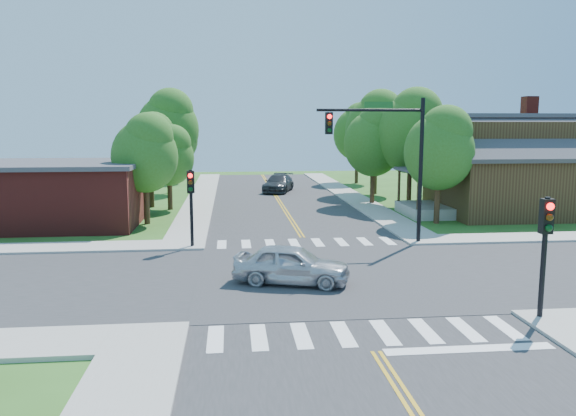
{
  "coord_description": "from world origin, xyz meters",
  "views": [
    {
      "loc": [
        -3.72,
        -21.15,
        5.92
      ],
      "look_at": [
        -1.17,
        3.66,
        2.2
      ],
      "focal_mm": 35.0,
      "sensor_mm": 36.0,
      "label": 1
    }
  ],
  "objects": [
    {
      "name": "signal_mast_ne",
      "position": [
        3.91,
        5.59,
        4.85
      ],
      "size": [
        5.3,
        0.42,
        7.2
      ],
      "color": "black",
      "rests_on": "ground"
    },
    {
      "name": "crosswalk_south",
      "position": [
        0.0,
        -6.2,
        0.05
      ],
      "size": [
        8.85,
        2.0,
        0.01
      ],
      "color": "white",
      "rests_on": "ground"
    },
    {
      "name": "tree_e_a",
      "position": [
        8.72,
        11.13,
        4.64
      ],
      "size": [
        4.16,
        3.96,
        7.08
      ],
      "color": "#382314",
      "rests_on": "ground"
    },
    {
      "name": "road_ns",
      "position": [
        0.0,
        0.0,
        0.02
      ],
      "size": [
        10.0,
        90.0,
        0.04
      ],
      "primitive_type": "cube",
      "color": "#2D2D30",
      "rests_on": "ground"
    },
    {
      "name": "ground",
      "position": [
        0.0,
        0.0,
        0.0
      ],
      "size": [
        100.0,
        100.0,
        0.0
      ],
      "primitive_type": "plane",
      "color": "#2E5A1C",
      "rests_on": "ground"
    },
    {
      "name": "sidewalk_nw",
      "position": [
        -15.82,
        15.82,
        0.07
      ],
      "size": [
        40.0,
        40.0,
        0.14
      ],
      "color": "#9E9B93",
      "rests_on": "ground"
    },
    {
      "name": "tree_w_a",
      "position": [
        -8.67,
        12.74,
        4.35
      ],
      "size": [
        3.91,
        3.71,
        6.64
      ],
      "color": "#382314",
      "rests_on": "ground"
    },
    {
      "name": "building_nw",
      "position": [
        -14.2,
        13.2,
        1.88
      ],
      "size": [
        10.4,
        8.4,
        3.73
      ],
      "color": "maroon",
      "rests_on": "ground"
    },
    {
      "name": "stop_bar",
      "position": [
        2.5,
        -7.6,
        0.0
      ],
      "size": [
        4.6,
        0.45,
        0.09
      ],
      "primitive_type": "cube",
      "color": "white",
      "rests_on": "ground"
    },
    {
      "name": "house_ne",
      "position": [
        15.11,
        14.23,
        3.33
      ],
      "size": [
        13.05,
        8.8,
        7.11
      ],
      "color": "#382313",
      "rests_on": "ground"
    },
    {
      "name": "tree_house",
      "position": [
        6.86,
        19.44,
        4.85
      ],
      "size": [
        4.36,
        4.14,
        7.41
      ],
      "color": "#382314",
      "rests_on": "ground"
    },
    {
      "name": "crosswalk_north",
      "position": [
        0.0,
        6.2,
        0.05
      ],
      "size": [
        8.85,
        2.0,
        0.01
      ],
      "color": "white",
      "rests_on": "ground"
    },
    {
      "name": "tree_w_c",
      "position": [
        -8.92,
        27.95,
        5.9
      ],
      "size": [
        5.29,
        5.03,
        9.0
      ],
      "color": "#382314",
      "rests_on": "ground"
    },
    {
      "name": "signal_pole_nw",
      "position": [
        -5.6,
        5.58,
        2.66
      ],
      "size": [
        0.34,
        0.42,
        3.8
      ],
      "color": "black",
      "rests_on": "ground"
    },
    {
      "name": "tree_w_d",
      "position": [
        -9.0,
        36.91,
        4.69
      ],
      "size": [
        4.22,
        4.01,
        7.17
      ],
      "color": "#382314",
      "rests_on": "ground"
    },
    {
      "name": "tree_e_b",
      "position": [
        9.19,
        17.95,
        5.61
      ],
      "size": [
        5.03,
        4.78,
        8.56
      ],
      "color": "#382314",
      "rests_on": "ground"
    },
    {
      "name": "road_ew",
      "position": [
        0.0,
        0.0,
        0.03
      ],
      "size": [
        90.0,
        10.0,
        0.04
      ],
      "primitive_type": "cube",
      "color": "#2D2D30",
      "rests_on": "ground"
    },
    {
      "name": "tree_e_d",
      "position": [
        9.08,
        34.53,
        5.32
      ],
      "size": [
        4.78,
        4.54,
        8.12
      ],
      "color": "#382314",
      "rests_on": "ground"
    },
    {
      "name": "intersection_patch",
      "position": [
        0.0,
        0.0,
        0.0
      ],
      "size": [
        10.2,
        10.2,
        0.06
      ],
      "primitive_type": "cube",
      "color": "#2D2D30",
      "rests_on": "ground"
    },
    {
      "name": "tree_w_b",
      "position": [
        -9.31,
        19.68,
        4.47
      ],
      "size": [
        4.01,
        3.81,
        6.83
      ],
      "color": "#382314",
      "rests_on": "ground"
    },
    {
      "name": "car_dgrey",
      "position": [
        0.47,
        27.84,
        0.75
      ],
      "size": [
        4.91,
        6.32,
        1.5
      ],
      "primitive_type": "imported",
      "rotation": [
        0.0,
        0.0,
        -0.28
      ],
      "color": "#303236",
      "rests_on": "ground"
    },
    {
      "name": "tree_bldg",
      "position": [
        -7.88,
        18.42,
        3.88
      ],
      "size": [
        3.49,
        3.32,
        5.93
      ],
      "color": "#382314",
      "rests_on": "ground"
    },
    {
      "name": "car_silver",
      "position": [
        -1.51,
        -0.96,
        0.74
      ],
      "size": [
        4.2,
        5.31,
        1.47
      ],
      "primitive_type": "imported",
      "rotation": [
        0.0,
        0.0,
        1.27
      ],
      "color": "silver",
      "rests_on": "ground"
    },
    {
      "name": "signal_pole_se",
      "position": [
        5.6,
        -5.62,
        2.66
      ],
      "size": [
        0.34,
        0.42,
        3.8
      ],
      "color": "black",
      "rests_on": "ground"
    },
    {
      "name": "centerline",
      "position": [
        0.0,
        0.0,
        0.05
      ],
      "size": [
        0.3,
        90.0,
        0.01
      ],
      "color": "gold",
      "rests_on": "ground"
    },
    {
      "name": "sidewalk_ne",
      "position": [
        15.82,
        15.82,
        0.07
      ],
      "size": [
        40.0,
        40.0,
        0.14
      ],
      "color": "#9E9B93",
      "rests_on": "ground"
    },
    {
      "name": "tree_e_c",
      "position": [
        8.68,
        25.66,
        5.82
      ],
      "size": [
        5.22,
        4.96,
        8.88
      ],
      "color": "#382314",
      "rests_on": "ground"
    }
  ]
}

